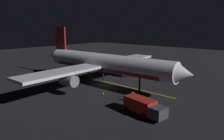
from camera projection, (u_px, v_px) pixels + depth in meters
ground_plane at (105, 85)px, 43.72m from camera, size 180.00×180.00×0.20m
apron_guide_stripe at (125, 86)px, 42.51m from camera, size 0.56×22.35×0.01m
airliner at (103, 63)px, 43.16m from camera, size 36.59×37.84×12.06m
baggage_truck at (143, 107)px, 28.40m from camera, size 3.12×6.62×2.31m
catering_truck at (132, 71)px, 52.25m from camera, size 6.68×4.05×2.29m
ground_crew_worker at (133, 97)px, 33.43m from camera, size 0.40×0.40×1.74m
traffic_cone_near_left at (103, 93)px, 37.29m from camera, size 0.50×0.50×0.55m
traffic_cone_near_right at (141, 103)px, 32.66m from camera, size 0.50×0.50×0.55m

